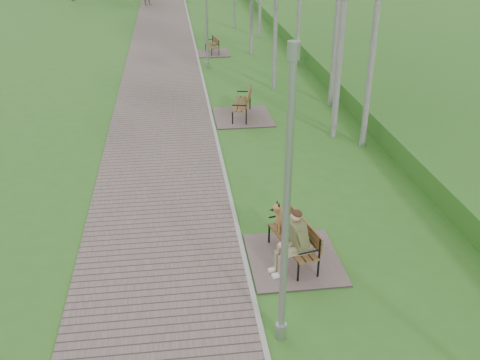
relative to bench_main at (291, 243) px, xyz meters
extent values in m
plane|color=#356B23|center=(-0.94, 1.67, -0.46)|extent=(120.00, 120.00, 0.00)
cube|color=#685754|center=(-2.69, 23.17, -0.44)|extent=(3.50, 67.00, 0.04)
cube|color=#999993|center=(-0.94, 23.17, -0.44)|extent=(0.10, 67.00, 0.05)
cube|color=#3C7928|center=(11.06, 21.67, -0.46)|extent=(14.00, 70.00, 1.60)
cube|color=#685754|center=(0.10, 0.05, -0.44)|extent=(1.89, 2.10, 0.04)
cube|color=brown|center=(0.05, 0.05, 0.01)|extent=(0.81, 1.64, 0.04)
cube|color=brown|center=(0.29, 0.10, 0.29)|extent=(0.39, 1.54, 0.35)
cube|color=#685754|center=(0.16, 8.78, -0.44)|extent=(2.00, 2.23, 0.04)
cube|color=brown|center=(0.11, 8.78, 0.04)|extent=(0.86, 1.74, 0.04)
cube|color=brown|center=(0.37, 8.72, 0.34)|extent=(0.42, 1.64, 0.37)
cube|color=#685754|center=(-0.10, 18.38, -0.44)|extent=(1.62, 1.81, 0.04)
cube|color=brown|center=(-0.15, 18.38, -0.06)|extent=(0.63, 1.40, 0.04)
cube|color=brown|center=(0.06, 18.42, 0.19)|extent=(0.26, 1.34, 0.30)
cylinder|color=#989BA0|center=(-0.62, -2.16, -0.32)|extent=(0.20, 0.20, 0.29)
cylinder|color=#989BA0|center=(-0.62, -2.16, 1.98)|extent=(0.12, 0.12, 4.88)
cylinder|color=#989BA0|center=(-0.62, -2.16, 4.47)|extent=(0.18, 0.18, 0.24)
cylinder|color=#989BA0|center=(-0.57, 15.66, -0.32)|extent=(0.19, 0.19, 0.28)
cylinder|color=#989BA0|center=(-0.57, 15.66, 1.91)|extent=(0.11, 0.11, 4.74)
cylinder|color=#989BA0|center=(-0.76, 36.15, -0.32)|extent=(0.20, 0.20, 0.29)
camera|label=1|loc=(-2.20, -9.00, 6.10)|focal=40.00mm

